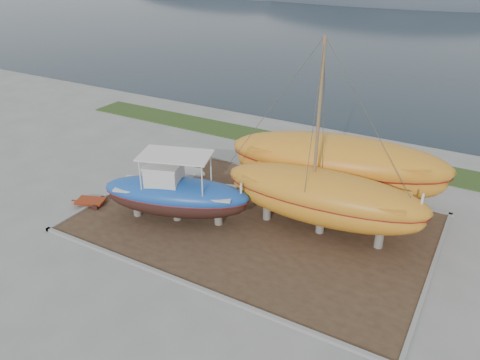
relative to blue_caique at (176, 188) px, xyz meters
The scene contains 11 objects.
ground 4.81m from the blue_caique, 29.50° to the right, with size 140.00×140.00×0.00m, color gray.
dirt_patch 4.66m from the blue_caique, 25.81° to the left, with size 18.00×12.00×0.06m, color #422D1E.
curb_frame 4.65m from the blue_caique, 25.81° to the left, with size 18.60×12.60×0.15m, color gray, non-canonical shape.
grass_strip 14.01m from the blue_caique, 74.06° to the left, with size 44.00×3.00×0.08m, color #284219.
sea 67.98m from the blue_caique, 86.78° to the left, with size 260.00×100.00×0.04m, color #16242D, non-canonical shape.
mountain_ridge 122.92m from the blue_caique, 88.22° to the left, with size 200.00×36.00×20.00m, color #333D49, non-canonical shape.
blue_caique is the anchor object (origin of this frame).
white_dinghy 4.77m from the blue_caique, 125.47° to the left, with size 3.72×1.40×1.12m, color silver, non-canonical shape.
orange_sailboat 8.28m from the blue_caique, 20.34° to the left, with size 10.47×3.08×9.94m, color orange, non-canonical shape.
orange_bare_hull 9.02m from the blue_caique, 41.41° to the left, with size 12.26×3.68×4.02m, color orange, non-canonical shape.
red_trailer 5.79m from the blue_caique, 167.82° to the right, with size 2.37×1.19×0.34m, color #982E11, non-canonical shape.
Camera 1 is at (10.10, -15.19, 13.41)m, focal length 35.00 mm.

